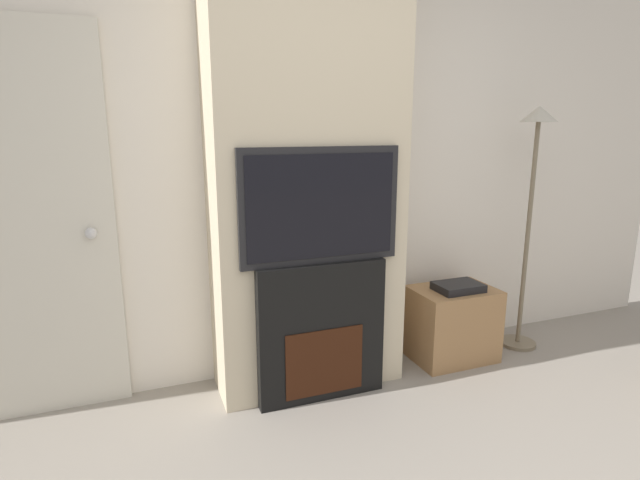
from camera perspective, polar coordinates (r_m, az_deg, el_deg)
The scene contains 7 objects.
wall_back at distance 3.02m, azimuth -3.03°, elevation 9.81°, with size 6.00×0.06×2.70m.
chimney_breast at distance 2.80m, azimuth -1.52°, elevation 9.58°, with size 1.08×0.41×2.70m.
fireplace at distance 2.83m, azimuth 0.01°, elevation -10.37°, with size 0.73×0.15×0.79m.
television at distance 2.63m, azimuth 0.03°, elevation 3.92°, with size 0.88×0.07×0.62m.
floor_lamp at distance 3.58m, azimuth 23.16°, elevation 6.36°, with size 0.25×0.25×1.64m.
media_stand at distance 3.44m, azimuth 14.89°, elevation -9.11°, with size 0.53×0.38×0.53m.
entry_door at distance 2.90m, azimuth -30.42°, elevation 1.18°, with size 0.83×0.09×2.02m.
Camera 1 is at (-0.93, -0.84, 1.51)m, focal length 28.00 mm.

